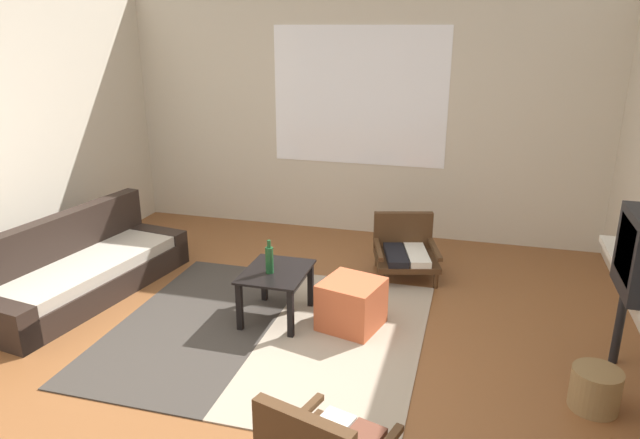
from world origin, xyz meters
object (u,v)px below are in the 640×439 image
object	(u,v)px
armchair_by_window	(405,249)
wicker_basket	(595,389)
couch	(81,271)
glass_bottle	(269,259)
coffee_table	(276,280)
ottoman_orange	(351,305)

from	to	relation	value
armchair_by_window	wicker_basket	world-z (taller)	armchair_by_window
couch	glass_bottle	bearing A→B (deg)	-0.79
armchair_by_window	glass_bottle	world-z (taller)	glass_bottle
coffee_table	armchair_by_window	distance (m)	1.46
couch	armchair_by_window	distance (m)	2.92
couch	armchair_by_window	xyz separation A→B (m)	(2.67, 1.19, 0.04)
armchair_by_window	ottoman_orange	xyz separation A→B (m)	(-0.26, -1.15, -0.06)
ottoman_orange	glass_bottle	xyz separation A→B (m)	(-0.64, -0.07, 0.33)
glass_bottle	wicker_basket	bearing A→B (deg)	-12.81
armchair_by_window	couch	bearing A→B (deg)	-155.88
couch	glass_bottle	xyz separation A→B (m)	(1.77, -0.02, 0.31)
coffee_table	glass_bottle	world-z (taller)	glass_bottle
couch	glass_bottle	world-z (taller)	same
armchair_by_window	ottoman_orange	size ratio (longest dim) A/B	1.66
armchair_by_window	glass_bottle	bearing A→B (deg)	-126.48
glass_bottle	wicker_basket	distance (m)	2.40
coffee_table	ottoman_orange	world-z (taller)	coffee_table
armchair_by_window	wicker_basket	bearing A→B (deg)	-51.12
ottoman_orange	glass_bottle	bearing A→B (deg)	-174.20
ottoman_orange	coffee_table	bearing A→B (deg)	-178.45
ottoman_orange	wicker_basket	world-z (taller)	ottoman_orange
couch	armchair_by_window	world-z (taller)	couch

